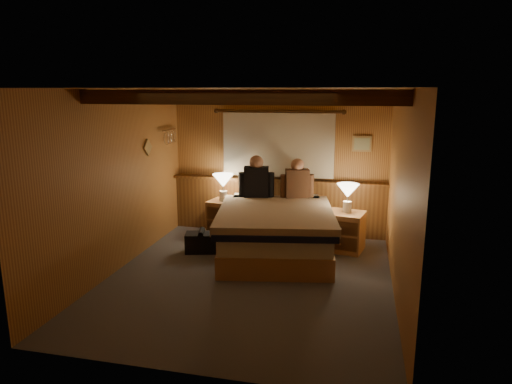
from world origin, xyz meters
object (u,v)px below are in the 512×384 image
(bed, at_px, (275,231))
(duffel_bag, at_px, (202,242))
(lamp_right, at_px, (348,192))
(person_right, at_px, (297,181))
(lamp_left, at_px, (223,182))
(nightstand_left, at_px, (226,217))
(person_left, at_px, (256,180))
(nightstand_right, at_px, (345,231))

(bed, height_order, duffel_bag, bed)
(bed, height_order, lamp_right, lamp_right)
(person_right, bearing_deg, lamp_left, 165.85)
(bed, bearing_deg, nightstand_left, 131.62)
(nightstand_left, relative_size, person_right, 0.94)
(lamp_left, distance_m, person_left, 0.59)
(nightstand_left, height_order, person_right, person_right)
(person_right, bearing_deg, bed, -120.13)
(nightstand_right, relative_size, duffel_bag, 1.16)
(lamp_right, relative_size, person_left, 0.62)
(lamp_right, distance_m, person_right, 0.87)
(lamp_right, bearing_deg, bed, -155.37)
(bed, height_order, person_right, person_right)
(nightstand_left, height_order, nightstand_right, nightstand_right)
(bed, xyz_separation_m, duffel_bag, (-1.10, -0.12, -0.22))
(nightstand_right, height_order, lamp_right, lamp_right)
(lamp_left, height_order, person_left, person_left)
(nightstand_right, distance_m, duffel_bag, 2.17)
(lamp_right, bearing_deg, lamp_left, 172.01)
(lamp_right, distance_m, duffel_bag, 2.31)
(nightstand_right, relative_size, lamp_left, 1.39)
(nightstand_right, height_order, lamp_left, lamp_left)
(lamp_left, relative_size, person_left, 0.65)
(bed, relative_size, lamp_left, 5.14)
(nightstand_left, distance_m, nightstand_right, 2.01)
(bed, height_order, nightstand_left, bed)
(lamp_left, bearing_deg, duffel_bag, -95.47)
(nightstand_left, xyz_separation_m, lamp_right, (2.00, -0.32, 0.60))
(duffel_bag, bearing_deg, nightstand_left, 68.52)
(lamp_right, distance_m, person_left, 1.46)
(lamp_left, height_order, duffel_bag, lamp_left)
(lamp_left, relative_size, duffel_bag, 0.84)
(person_left, distance_m, person_right, 0.65)
(lamp_left, bearing_deg, person_left, -7.95)
(nightstand_right, bearing_deg, duffel_bag, -153.35)
(bed, bearing_deg, person_left, 113.44)
(lamp_right, relative_size, person_right, 0.66)
(nightstand_left, distance_m, person_right, 1.37)
(duffel_bag, bearing_deg, lamp_right, 1.23)
(nightstand_right, relative_size, person_right, 0.96)
(lamp_left, bearing_deg, nightstand_left, 50.03)
(person_left, bearing_deg, person_right, -1.19)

